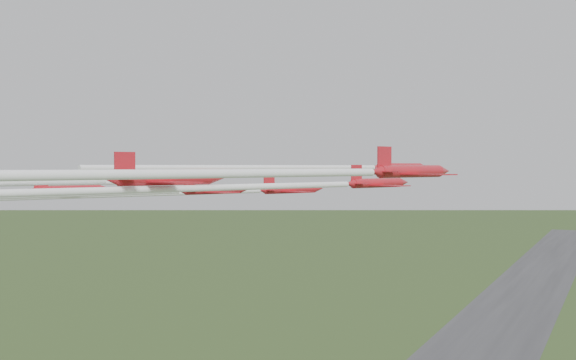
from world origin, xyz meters
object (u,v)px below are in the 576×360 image
at_px(jet_lead, 338,167).
at_px(jet_row2_right, 283,186).
at_px(jet_row2_left, 181,193).
at_px(jet_row3_right, 324,172).
at_px(jet_row4_right, 30,181).
at_px(jet_row3_left, 56,183).
at_px(jet_row3_mid, 131,192).

relative_size(jet_lead, jet_row2_right, 0.89).
relative_size(jet_row2_left, jet_row3_right, 1.22).
distance_m(jet_lead, jet_row2_left, 20.80).
xyz_separation_m(jet_row3_right, jet_row4_right, (-18.94, -14.07, -0.61)).
height_order(jet_row2_right, jet_row3_left, jet_row2_right).
distance_m(jet_row3_left, jet_row3_mid, 20.62).
relative_size(jet_lead, jet_row3_left, 1.02).
xyz_separation_m(jet_lead, jet_row2_left, (-16.02, -12.88, -3.15)).
distance_m(jet_row2_right, jet_row4_right, 26.80).
bearing_deg(jet_row3_mid, jet_row2_right, 46.34).
bearing_deg(jet_row3_right, jet_row4_right, -122.77).
bearing_deg(jet_row2_left, jet_row3_mid, -50.67).
distance_m(jet_lead, jet_row2_right, 22.14).
height_order(jet_lead, jet_row2_right, jet_lead).
bearing_deg(jet_row4_right, jet_lead, 103.28).
bearing_deg(jet_row2_left, jet_row3_right, -11.79).
height_order(jet_row3_left, jet_row4_right, jet_row4_right).
bearing_deg(jet_row3_left, jet_row2_right, 21.06).
distance_m(jet_row2_left, jet_row3_right, 33.88).
distance_m(jet_row3_left, jet_row4_right, 35.34).
bearing_deg(jet_row4_right, jet_row3_right, 59.14).
height_order(jet_row2_left, jet_row3_right, jet_row3_right).
bearing_deg(jet_row4_right, jet_row2_left, 126.47).
xyz_separation_m(jet_row2_left, jet_row3_right, (27.34, -19.80, 2.80)).
bearing_deg(jet_row3_right, jet_row3_mid, -169.13).
bearing_deg(jet_row2_left, jet_row2_right, -1.99).
bearing_deg(jet_row2_right, jet_row4_right, -91.56).
xyz_separation_m(jet_row2_right, jet_row3_right, (8.89, -10.76, 1.49)).
xyz_separation_m(jet_row2_left, jet_row4_right, (8.40, -33.87, 2.19)).
relative_size(jet_row3_mid, jet_row3_right, 0.86).
bearing_deg(jet_row3_left, jet_lead, 58.14).
bearing_deg(jet_lead, jet_row3_mid, -88.63).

